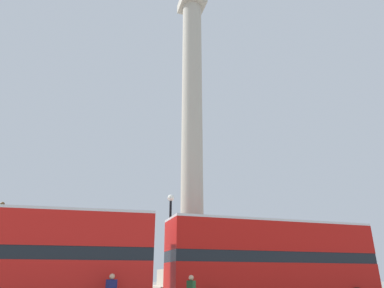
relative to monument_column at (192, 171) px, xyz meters
The scene contains 4 objects.
monument_column is the anchor object (origin of this frame).
bus_a 8.82m from the monument_column, 63.12° to the right, with size 11.49×2.77×4.36m.
bus_b 12.72m from the monument_column, 147.96° to the right, with size 10.98×3.42×4.28m.
street_lamp 6.71m from the monument_column, 126.14° to the right, with size 0.39×0.39×6.08m.
Camera 1 is at (-7.16, -22.64, 1.50)m, focal length 32.00 mm.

